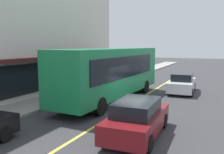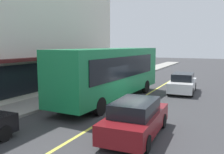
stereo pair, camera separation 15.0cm
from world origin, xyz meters
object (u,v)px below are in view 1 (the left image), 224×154
car_maroon (137,118)px  pedestrian_near_storefront (101,72)px  car_white (182,83)px  bus (112,71)px

car_maroon → pedestrian_near_storefront: (11.08, 7.47, 0.43)m
car_white → pedestrian_near_storefront: pedestrian_near_storefront is taller
car_white → pedestrian_near_storefront: 7.62m
bus → car_white: bus is taller
car_white → bus: bearing=141.8°
car_maroon → pedestrian_near_storefront: bearing=34.0°
bus → car_white: (4.88, -3.84, -1.24)m
bus → pedestrian_near_storefront: 6.72m
car_maroon → car_white: bearing=-0.6°
car_maroon → bus: bearing=34.0°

